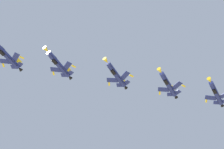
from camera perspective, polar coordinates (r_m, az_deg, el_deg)
The scene contains 5 objects.
fighter_jet_lead at distance 113.58m, azimuth -19.07°, elevation 3.45°, with size 14.16×11.46×4.38m.
fighter_jet_left_wing at distance 110.64m, azimuth -9.97°, elevation 1.99°, with size 14.16×11.45×4.38m.
fighter_jet_right_wing at distance 110.69m, azimuth 0.73°, elevation 0.09°, with size 14.16×11.50×4.38m.
fighter_jet_left_outer at distance 113.51m, azimuth 10.40°, elevation -1.72°, with size 14.16×11.49×4.39m.
fighter_jet_right_outer at distance 120.82m, azimuth 18.80°, elevation -3.24°, with size 14.16×11.44×4.38m.
Camera 1 is at (5.03, -0.75, 1.62)m, focal length 49.05 mm.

